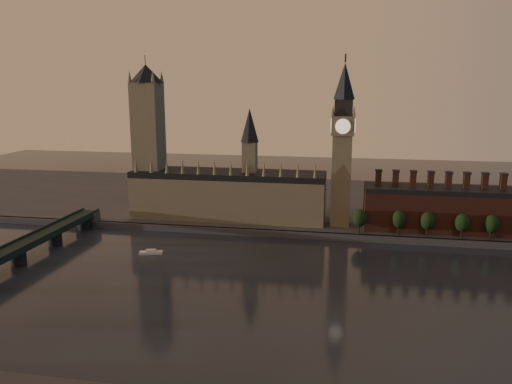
{
  "coord_description": "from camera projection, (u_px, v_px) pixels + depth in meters",
  "views": [
    {
      "loc": [
        11.91,
        -205.42,
        92.26
      ],
      "look_at": [
        -34.99,
        55.0,
        35.65
      ],
      "focal_mm": 35.0,
      "sensor_mm": 36.0,
      "label": 1
    }
  ],
  "objects": [
    {
      "name": "embankment_tree_3",
      "position": [
        462.0,
        223.0,
        292.22
      ],
      "size": [
        8.6,
        8.6,
        14.88
      ],
      "color": "black",
      "rests_on": "north_bank"
    },
    {
      "name": "embankment_tree_2",
      "position": [
        428.0,
        221.0,
        296.41
      ],
      "size": [
        8.6,
        8.6,
        14.88
      ],
      "color": "black",
      "rests_on": "north_bank"
    },
    {
      "name": "north_bank",
      "position": [
        328.0,
        203.0,
        389.99
      ],
      "size": [
        900.0,
        182.0,
        4.0
      ],
      "color": "#47484C",
      "rests_on": "ground"
    },
    {
      "name": "big_ben",
      "position": [
        342.0,
        143.0,
        311.3
      ],
      "size": [
        15.0,
        15.0,
        107.0
      ],
      "color": "#776F54",
      "rests_on": "north_bank"
    },
    {
      "name": "embankment_tree_1",
      "position": [
        399.0,
        219.0,
        299.86
      ],
      "size": [
        8.6,
        8.6,
        14.88
      ],
      "color": "black",
      "rests_on": "north_bank"
    },
    {
      "name": "chimney_block",
      "position": [
        455.0,
        209.0,
        307.33
      ],
      "size": [
        110.0,
        25.0,
        37.0
      ],
      "color": "brown",
      "rests_on": "north_bank"
    },
    {
      "name": "palace_of_westminster",
      "position": [
        229.0,
        192.0,
        336.29
      ],
      "size": [
        130.0,
        30.3,
        74.0
      ],
      "color": "#776F54",
      "rests_on": "north_bank"
    },
    {
      "name": "embankment_tree_0",
      "position": [
        360.0,
        218.0,
        302.82
      ],
      "size": [
        8.6,
        8.6,
        14.88
      ],
      "color": "black",
      "rests_on": "north_bank"
    },
    {
      "name": "river_boat",
      "position": [
        151.0,
        252.0,
        278.78
      ],
      "size": [
        13.22,
        6.59,
        2.54
      ],
      "rotation": [
        0.0,
        0.0,
        0.24
      ],
      "color": "white",
      "rests_on": "ground"
    },
    {
      "name": "embankment_tree_4",
      "position": [
        492.0,
        224.0,
        289.74
      ],
      "size": [
        8.6,
        8.6,
        14.88
      ],
      "color": "black",
      "rests_on": "north_bank"
    },
    {
      "name": "ground",
      "position": [
        312.0,
        300.0,
        219.06
      ],
      "size": [
        900.0,
        900.0,
        0.0
      ],
      "primitive_type": "plane",
      "color": "black",
      "rests_on": "ground"
    },
    {
      "name": "victoria_tower",
      "position": [
        148.0,
        135.0,
        338.17
      ],
      "size": [
        24.0,
        24.0,
        108.0
      ],
      "color": "#776F54",
      "rests_on": "north_bank"
    }
  ]
}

